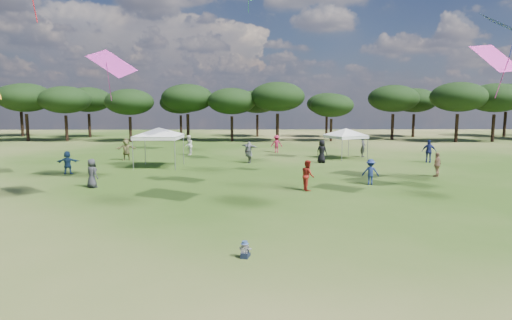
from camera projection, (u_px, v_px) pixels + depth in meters
The scene contains 6 objects.
ground at pixel (260, 292), 10.96m from camera, with size 140.00×140.00×0.00m, color #335218.
tree_line at pixel (270, 99), 57.28m from camera, with size 108.78×17.63×7.77m.
tent_left at pixel (159, 129), 32.26m from camera, with size 6.59×6.59×3.32m.
tent_right at pixel (346, 130), 37.43m from camera, with size 5.31×5.31×2.96m.
toddler at pixel (245, 250), 13.36m from camera, with size 0.40×0.43×0.55m.
festival_crowd at pixel (248, 154), 33.73m from camera, with size 28.59×19.56×1.90m.
Camera 1 is at (-0.25, -10.42, 4.79)m, focal length 30.00 mm.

